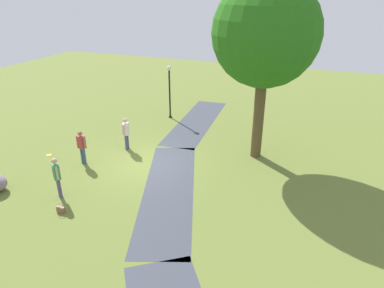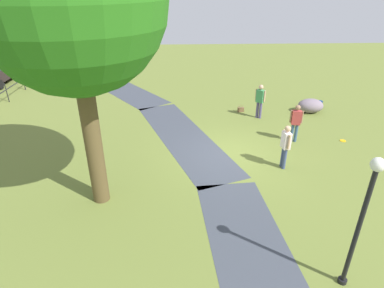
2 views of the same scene
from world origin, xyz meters
The scene contains 14 objects.
ground_plane centered at (0.00, 0.00, 0.00)m, with size 48.00×48.00×0.00m, color olive.
footpath_segment_near centered at (-6.01, 0.13, 0.00)m, with size 8.13×2.61×0.01m.
footpath_segment_mid centered at (1.73, 1.81, 0.00)m, with size 8.20×4.62×0.01m.
footpath_segment_far centered at (8.74, 5.52, 0.00)m, with size 7.66×6.30×0.01m.
large_shade_tree centered at (-2.66, 4.44, 5.70)m, with size 4.61×4.61×8.04m.
lamp_post centered at (-6.04, -1.67, 2.03)m, with size 0.28×0.28×3.26m.
lawn_boulder centered at (4.32, -4.78, 0.36)m, with size 0.96×1.31×0.72m.
woman_with_handbag centered at (3.70, -1.96, 0.98)m, with size 0.41×0.43×1.68m.
man_near_boulder centered at (-1.02, -1.78, 0.96)m, with size 0.52×0.28×1.66m.
passerby_on_path centered at (1.07, -2.85, 0.94)m, with size 0.32×0.51×1.63m.
handbag_on_grass centered at (4.54, -1.22, 0.14)m, with size 0.28×0.32×0.31m.
backpack_by_boulder centered at (4.90, -5.48, 0.19)m, with size 0.32×0.33×0.40m.
frisbee_on_grass centered at (0.99, -5.00, 0.01)m, with size 0.24×0.24×0.02m.
delivery_van centered at (15.92, 13.81, 1.27)m, with size 5.78×2.87×2.30m.
Camera 2 is at (-10.97, 1.96, 6.16)m, focal length 30.11 mm.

